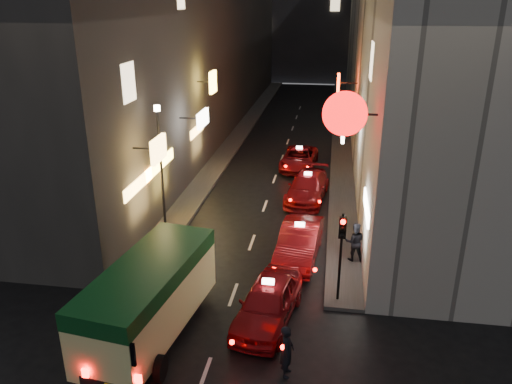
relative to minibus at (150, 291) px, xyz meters
The scene contains 13 objects.
building_left 29.81m from the minibus, 101.51° to the left, with size 7.43×52.00×18.00m.
building_right 30.98m from the minibus, 70.15° to the left, with size 7.94×52.00×18.00m.
sidewalk_left 28.45m from the minibus, 94.08° to the left, with size 1.50×52.00×0.15m, color #4B4845.
sidewalk_right 29.11m from the minibus, 77.12° to the left, with size 1.50×52.00×0.15m, color #4B4845.
minibus is the anchor object (origin of this frame).
taxi_near 4.10m from the minibus, 20.06° to the left, with size 3.11×5.85×1.94m.
taxi_second 7.70m from the minibus, 53.79° to the left, with size 2.75×5.80×1.96m.
taxi_third 13.96m from the minibus, 71.25° to the left, with size 2.76×5.60×1.89m.
taxi_far 19.18m from the minibus, 79.20° to the left, with size 2.32×5.03×1.73m.
pedestrian_crossing 4.92m from the minibus, 14.74° to the right, with size 0.64×0.41×1.94m, color black.
pedestrian_sidewalk 9.23m from the minibus, 41.52° to the left, with size 0.74×0.46×1.96m, color black.
traffic_light 6.90m from the minibus, 24.21° to the left, with size 0.26×0.43×3.50m.
lamp_post 7.85m from the minibus, 105.05° to the left, with size 0.28×0.28×6.22m.
Camera 1 is at (3.42, -7.78, 10.72)m, focal length 35.00 mm.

